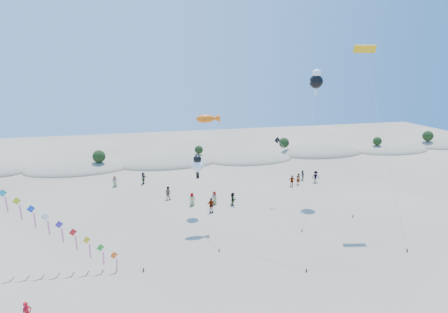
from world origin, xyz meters
TOP-DOWN VIEW (x-y plane):
  - dune_ridge at (1.06, 45.14)m, footprint 145.30×11.49m
  - fish_kite at (2.07, 16.91)m, footprint 7.57×13.38m
  - cartoon_kite_low at (1.26, 19.71)m, footprint 1.46×10.88m
  - cartoon_kite_high at (17.49, 21.99)m, footprint 7.08×11.15m
  - parafoil_kite at (18.67, 13.57)m, footprint 2.43×9.17m
  - dark_kite at (14.38, 19.46)m, footprint 7.47×7.94m
  - beachgoers at (6.16, 26.57)m, footprint 31.60×15.12m

SIDE VIEW (x-z plane):
  - dune_ridge at x=1.06m, z-range -2.67..2.90m
  - beachgoers at x=6.16m, z-range -0.07..1.84m
  - dark_kite at x=14.38m, z-range 1.45..10.28m
  - cartoon_kite_low at x=1.26m, z-range 2.54..10.01m
  - fish_kite at x=2.07m, z-range 5.83..18.52m
  - cartoon_kite_high at x=17.49m, z-range 7.30..24.78m
  - parafoil_kite at x=18.67m, z-range 9.28..29.34m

